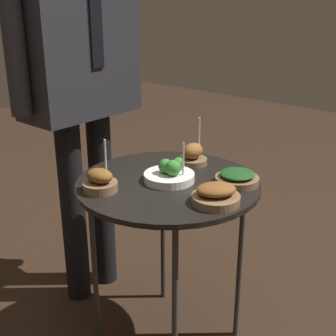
{
  "coord_description": "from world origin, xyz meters",
  "views": [
    {
      "loc": [
        -1.15,
        -0.98,
        1.31
      ],
      "look_at": [
        0.0,
        0.0,
        0.73
      ],
      "focal_mm": 50.0,
      "sensor_mm": 36.0,
      "label": 1
    }
  ],
  "objects_px": {
    "waiter_figure": "(78,56)",
    "bowl_spinach_back_left": "(237,178)",
    "serving_cart": "(168,195)",
    "bowl_roast_far_rim": "(100,182)",
    "bowl_broccoli_front_center": "(170,174)",
    "bowl_roast_front_left": "(193,155)",
    "bowl_roast_front_right": "(216,195)"
  },
  "relations": [
    {
      "from": "waiter_figure",
      "to": "bowl_spinach_back_left",
      "type": "bearing_deg",
      "value": -81.87
    },
    {
      "from": "serving_cart",
      "to": "bowl_roast_far_rim",
      "type": "height_order",
      "value": "bowl_roast_far_rim"
    },
    {
      "from": "bowl_broccoli_front_center",
      "to": "bowl_roast_front_left",
      "type": "xyz_separation_m",
      "value": [
        0.18,
        0.04,
        0.01
      ]
    },
    {
      "from": "bowl_roast_front_right",
      "to": "bowl_broccoli_front_center",
      "type": "bearing_deg",
      "value": 78.23
    },
    {
      "from": "bowl_broccoli_front_center",
      "to": "bowl_roast_far_rim",
      "type": "distance_m",
      "value": 0.25
    },
    {
      "from": "serving_cart",
      "to": "bowl_spinach_back_left",
      "type": "distance_m",
      "value": 0.25
    },
    {
      "from": "bowl_broccoli_front_center",
      "to": "serving_cart",
      "type": "bearing_deg",
      "value": 163.89
    },
    {
      "from": "bowl_roast_front_right",
      "to": "bowl_roast_front_left",
      "type": "distance_m",
      "value": 0.35
    },
    {
      "from": "bowl_roast_front_right",
      "to": "waiter_figure",
      "type": "xyz_separation_m",
      "value": [
        0.08,
        0.73,
        0.36
      ]
    },
    {
      "from": "waiter_figure",
      "to": "bowl_roast_front_right",
      "type": "bearing_deg",
      "value": -96.26
    },
    {
      "from": "bowl_roast_far_rim",
      "to": "bowl_roast_front_left",
      "type": "bearing_deg",
      "value": -11.36
    },
    {
      "from": "bowl_spinach_back_left",
      "to": "waiter_figure",
      "type": "distance_m",
      "value": 0.79
    },
    {
      "from": "serving_cart",
      "to": "bowl_roast_far_rim",
      "type": "relative_size",
      "value": 3.99
    },
    {
      "from": "bowl_broccoli_front_center",
      "to": "bowl_roast_far_rim",
      "type": "relative_size",
      "value": 1.04
    },
    {
      "from": "bowl_broccoli_front_center",
      "to": "bowl_roast_far_rim",
      "type": "height_order",
      "value": "bowl_roast_far_rim"
    },
    {
      "from": "bowl_broccoli_front_center",
      "to": "bowl_roast_front_left",
      "type": "height_order",
      "value": "bowl_roast_front_left"
    },
    {
      "from": "bowl_roast_far_rim",
      "to": "bowl_roast_front_right",
      "type": "bearing_deg",
      "value": -64.21
    },
    {
      "from": "bowl_roast_far_rim",
      "to": "waiter_figure",
      "type": "height_order",
      "value": "waiter_figure"
    },
    {
      "from": "serving_cart",
      "to": "bowl_roast_front_right",
      "type": "relative_size",
      "value": 4.31
    },
    {
      "from": "serving_cart",
      "to": "bowl_spinach_back_left",
      "type": "bearing_deg",
      "value": -54.18
    },
    {
      "from": "bowl_roast_far_rim",
      "to": "bowl_roast_front_left",
      "type": "relative_size",
      "value": 0.95
    },
    {
      "from": "bowl_roast_far_rim",
      "to": "bowl_broccoli_front_center",
      "type": "bearing_deg",
      "value": -29.48
    },
    {
      "from": "bowl_roast_far_rim",
      "to": "waiter_figure",
      "type": "xyz_separation_m",
      "value": [
        0.25,
        0.38,
        0.35
      ]
    },
    {
      "from": "serving_cart",
      "to": "bowl_broccoli_front_center",
      "type": "xyz_separation_m",
      "value": [
        0.01,
        -0.0,
        0.08
      ]
    },
    {
      "from": "serving_cart",
      "to": "bowl_broccoli_front_center",
      "type": "bearing_deg",
      "value": -16.11
    },
    {
      "from": "bowl_spinach_back_left",
      "to": "waiter_figure",
      "type": "xyz_separation_m",
      "value": [
        -0.1,
        0.69,
        0.36
      ]
    },
    {
      "from": "serving_cart",
      "to": "bowl_spinach_back_left",
      "type": "relative_size",
      "value": 4.51
    },
    {
      "from": "bowl_roast_front_right",
      "to": "bowl_roast_front_left",
      "type": "relative_size",
      "value": 0.88
    },
    {
      "from": "bowl_roast_front_left",
      "to": "bowl_roast_front_right",
      "type": "bearing_deg",
      "value": -130.74
    },
    {
      "from": "bowl_roast_front_left",
      "to": "bowl_roast_far_rim",
      "type": "bearing_deg",
      "value": 168.64
    },
    {
      "from": "serving_cart",
      "to": "bowl_roast_front_left",
      "type": "xyz_separation_m",
      "value": [
        0.19,
        0.04,
        0.09
      ]
    },
    {
      "from": "bowl_spinach_back_left",
      "to": "bowl_broccoli_front_center",
      "type": "bearing_deg",
      "value": 124.48
    }
  ]
}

